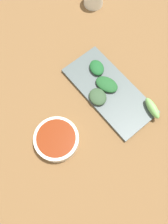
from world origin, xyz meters
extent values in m
cube|color=brown|center=(0.00, 0.00, 0.01)|extent=(2.10, 2.10, 0.02)
cylinder|color=silver|center=(-0.15, -0.04, 0.04)|extent=(0.13, 0.13, 0.03)
cylinder|color=maroon|center=(-0.15, -0.04, 0.04)|extent=(0.11, 0.11, 0.02)
cube|color=#465152|center=(0.07, -0.02, 0.03)|extent=(0.14, 0.31, 0.01)
ellipsoid|color=#1C4D23|center=(0.08, 0.00, 0.04)|extent=(0.07, 0.09, 0.02)
ellipsoid|color=#71B259|center=(0.13, -0.15, 0.05)|extent=(0.04, 0.08, 0.03)
ellipsoid|color=#184F23|center=(0.09, 0.07, 0.04)|extent=(0.06, 0.07, 0.02)
ellipsoid|color=#2E482D|center=(0.03, -0.01, 0.04)|extent=(0.06, 0.07, 0.02)
camera|label=1|loc=(-0.19, -0.21, 0.71)|focal=37.99mm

